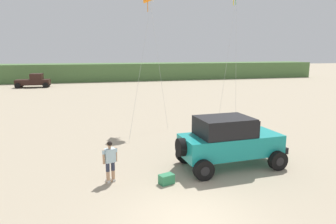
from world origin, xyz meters
name	(u,v)px	position (x,y,z in m)	size (l,w,h in m)	color
ground_plane	(190,221)	(0.00, 0.00, 0.00)	(220.00, 220.00, 0.00)	tan
dune_ridge	(80,72)	(-4.04, 48.54, 1.50)	(90.00, 6.56, 3.01)	#4C703D
jeep	(229,140)	(3.12, 3.85, 1.20)	(4.91, 2.60, 2.26)	teal
person_watching	(110,159)	(-2.09, 3.51, 0.94)	(0.59, 0.41, 1.67)	tan
cooler_box	(167,179)	(-0.01, 2.77, 0.19)	(0.56, 0.36, 0.38)	#2D7F51
distant_pickup	(34,81)	(-10.28, 39.68, 0.94)	(4.69, 2.59, 1.98)	black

